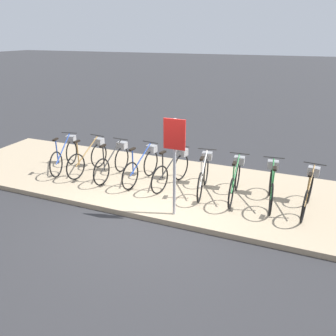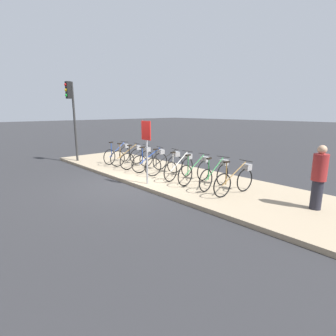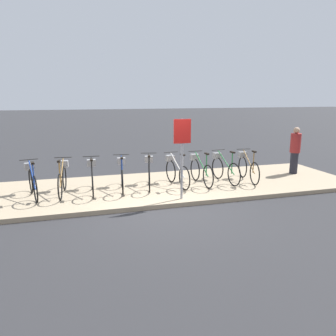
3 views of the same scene
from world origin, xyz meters
The scene contains 14 objects.
ground_plane centered at (0.00, 0.00, 0.00)m, with size 120.00×120.00×0.00m, color #2D2D30.
sidewalk centered at (0.00, 1.70, 0.06)m, with size 12.59×3.40×0.12m.
parked_bicycle_0 centered at (-3.14, 1.54, 0.56)m, with size 0.53×1.61×1.01m.
parked_bicycle_1 centered at (-2.39, 1.61, 0.56)m, with size 0.46×1.64×1.01m.
parked_bicycle_2 centered at (-1.61, 1.56, 0.56)m, with size 0.46×1.64×1.01m.
parked_bicycle_3 centered at (-0.79, 1.59, 0.56)m, with size 0.46×1.64×1.01m.
parked_bicycle_4 centered at (0.01, 1.65, 0.56)m, with size 0.52×1.61×1.01m.
parked_bicycle_5 centered at (0.81, 1.60, 0.56)m, with size 0.46×1.64×1.01m.
parked_bicycle_6 centered at (1.57, 1.58, 0.56)m, with size 0.46×1.64×1.01m.
parked_bicycle_7 centered at (2.36, 1.60, 0.56)m, with size 0.46×1.64×1.01m.
parked_bicycle_8 centered at (3.13, 1.53, 0.56)m, with size 0.46×1.64×1.01m.
pedestrian centered at (5.13, 1.93, 0.94)m, with size 0.34×0.34×1.58m.
traffic_light centered at (-4.96, 0.24, 2.74)m, with size 0.24×0.40×3.65m.
sign_post centered at (0.55, 0.29, 1.52)m, with size 0.44×0.07×2.05m.
Camera 2 is at (7.16, -4.85, 2.49)m, focal length 28.00 mm.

